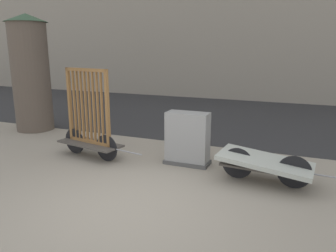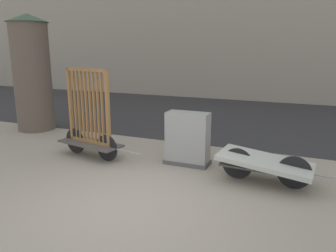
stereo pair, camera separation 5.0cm
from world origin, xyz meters
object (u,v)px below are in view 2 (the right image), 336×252
at_px(bike_cart_with_bedframe, 90,127).
at_px(utility_cabinet, 188,140).
at_px(advertising_column, 32,73).
at_px(bike_cart_with_mattress, 265,163).

xyz_separation_m(bike_cart_with_bedframe, utility_cabinet, (2.21, 0.43, -0.18)).
bearing_deg(advertising_column, bike_cart_with_bedframe, -26.27).
relative_size(bike_cart_with_mattress, advertising_column, 0.69).
bearing_deg(bike_cart_with_mattress, advertising_column, 171.79).
height_order(bike_cart_with_mattress, utility_cabinet, utility_cabinet).
height_order(bike_cart_with_bedframe, advertising_column, advertising_column).
xyz_separation_m(utility_cabinet, advertising_column, (-5.36, 1.13, 1.21)).
bearing_deg(utility_cabinet, advertising_column, 168.08).
distance_m(utility_cabinet, advertising_column, 5.61).
relative_size(utility_cabinet, advertising_column, 0.33).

